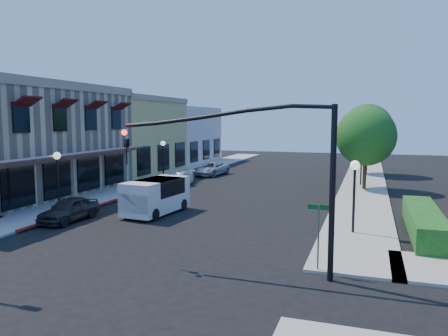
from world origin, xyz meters
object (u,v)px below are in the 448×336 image
(street_tree_b, at_px, (367,129))
(street_tree_a, at_px, (366,136))
(lamppost_right_far, at_px, (362,153))
(white_van, at_px, (156,194))
(lamppost_left_far, at_px, (163,150))
(lamppost_right_near, at_px, (355,178))
(lamppost_left_near, at_px, (57,166))
(parked_car_b, at_px, (177,180))
(parked_car_d, at_px, (211,169))
(street_name_sign, at_px, (319,226))
(parked_car_a, at_px, (69,209))
(signal_mast_arm, at_px, (270,160))
(parked_car_c, at_px, (177,178))

(street_tree_b, bearing_deg, street_tree_a, -90.00)
(lamppost_right_far, distance_m, white_van, 18.62)
(white_van, bearing_deg, street_tree_b, 63.52)
(lamppost_left_far, height_order, lamppost_right_near, same)
(lamppost_left_near, bearing_deg, lamppost_left_far, 90.00)
(lamppost_right_far, distance_m, parked_car_b, 15.30)
(parked_car_b, height_order, parked_car_d, parked_car_d)
(street_name_sign, relative_size, white_van, 0.53)
(lamppost_left_near, height_order, lamppost_right_near, same)
(street_tree_a, relative_size, street_tree_b, 0.92)
(lamppost_left_near, relative_size, lamppost_right_far, 1.00)
(street_name_sign, relative_size, parked_car_a, 0.66)
(lamppost_left_near, height_order, parked_car_d, lamppost_left_near)
(signal_mast_arm, relative_size, street_name_sign, 3.20)
(street_tree_b, relative_size, signal_mast_arm, 0.88)
(parked_car_c, bearing_deg, lamppost_left_near, -94.51)
(parked_car_a, bearing_deg, parked_car_b, 89.04)
(white_van, bearing_deg, street_name_sign, -34.45)
(parked_car_a, bearing_deg, street_name_sign, -14.68)
(signal_mast_arm, bearing_deg, lamppost_left_near, 155.63)
(parked_car_d, bearing_deg, parked_car_a, -83.52)
(lamppost_right_near, relative_size, parked_car_c, 0.92)
(street_tree_a, bearing_deg, lamppost_left_near, -141.02)
(lamppost_left_far, height_order, parked_car_c, lamppost_left_far)
(street_name_sign, bearing_deg, parked_car_b, 128.36)
(lamppost_right_far, distance_m, parked_car_c, 15.39)
(lamppost_right_near, distance_m, white_van, 11.26)
(lamppost_right_far, bearing_deg, parked_car_c, -164.78)
(street_tree_a, relative_size, lamppost_right_far, 1.82)
(street_tree_a, bearing_deg, street_name_sign, -93.76)
(street_tree_b, bearing_deg, parked_car_a, -119.98)
(street_tree_b, bearing_deg, parked_car_c, -141.34)
(signal_mast_arm, bearing_deg, street_tree_a, 81.83)
(signal_mast_arm, bearing_deg, white_van, 137.93)
(street_tree_a, xyz_separation_m, white_van, (-11.39, -12.88, -3.03))
(parked_car_c, bearing_deg, street_tree_b, 45.00)
(signal_mast_arm, bearing_deg, parked_car_b, 123.65)
(white_van, height_order, parked_car_a, white_van)
(lamppost_left_far, xyz_separation_m, lamppost_right_near, (17.00, -14.00, 0.00))
(parked_car_a, bearing_deg, lamppost_left_far, 99.00)
(lamppost_right_near, relative_size, parked_car_a, 0.94)
(street_tree_b, bearing_deg, lamppost_left_near, -125.79)
(parked_car_d, bearing_deg, street_tree_a, -9.93)
(white_van, relative_size, parked_car_b, 1.37)
(street_tree_a, xyz_separation_m, lamppost_right_far, (-0.30, 2.00, -1.46))
(signal_mast_arm, distance_m, parked_car_a, 13.32)
(street_name_sign, relative_size, lamppost_right_near, 0.70)
(parked_car_b, relative_size, parked_car_c, 0.89)
(parked_car_a, height_order, parked_car_d, parked_car_a)
(street_name_sign, xyz_separation_m, lamppost_left_near, (-16.00, 5.80, 1.04))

